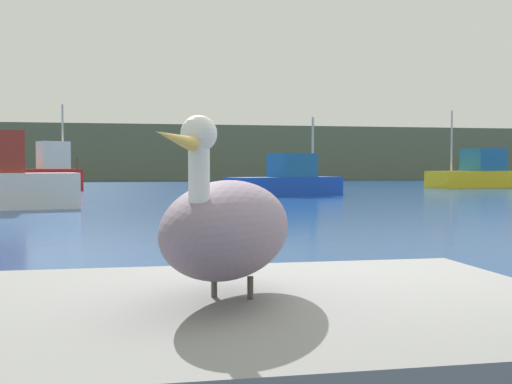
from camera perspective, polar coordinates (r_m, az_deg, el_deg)
ground_plane at (r=4.50m, az=13.61°, el=-16.00°), size 260.00×260.00×0.00m
hillside_backdrop at (r=80.55m, az=-9.74°, el=3.36°), size 140.00×17.30×6.22m
pier_dock at (r=3.23m, az=-2.44°, el=-16.19°), size 3.42×2.29×0.76m
pelican at (r=3.07m, az=-2.52°, el=-3.15°), size 0.98×1.41×0.85m
fishing_boat_yellow at (r=47.79m, az=18.97°, el=1.57°), size 7.34×4.01×5.30m
fishing_boat_red at (r=40.88m, az=-18.32°, el=1.61°), size 5.10×3.56×5.28m
fishing_boat_blue at (r=32.58m, az=2.76°, el=1.01°), size 6.47×4.51×4.03m
fishing_boat_white at (r=23.02m, az=-21.31°, el=0.80°), size 4.78×2.46×5.49m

